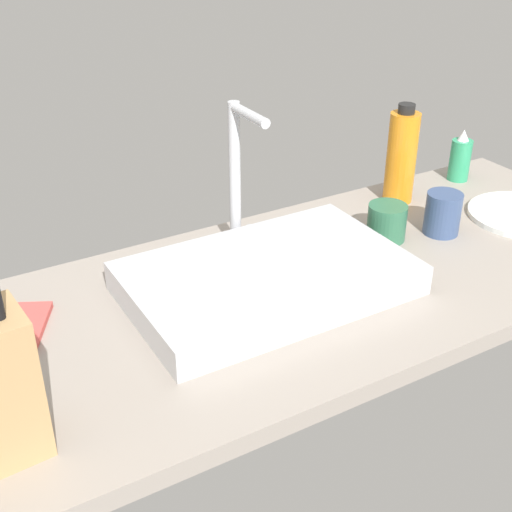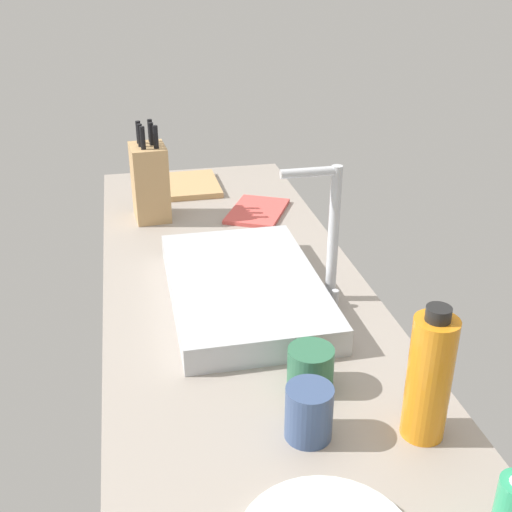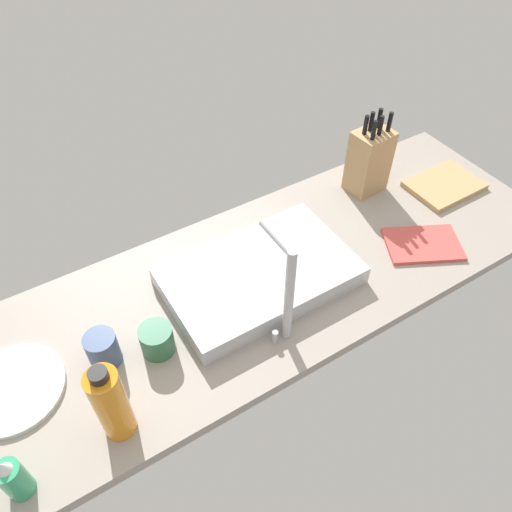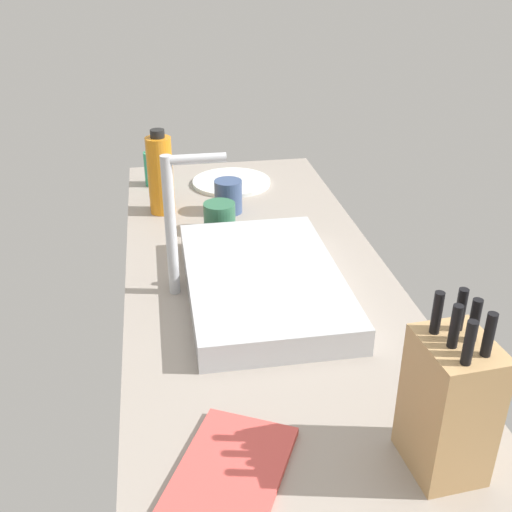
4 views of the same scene
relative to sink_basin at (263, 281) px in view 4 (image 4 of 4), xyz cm
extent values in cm
cube|color=gray|center=(-3.51, -0.66, -4.69)|extent=(185.67, 61.93, 3.50)
cube|color=#B7BABF|center=(0.00, 0.00, 0.00)|extent=(52.72, 32.90, 5.87)
cylinder|color=#B7BABF|center=(3.70, 19.22, 12.90)|extent=(2.40, 2.40, 31.66)
cylinder|color=#B7BABF|center=(3.70, 13.16, 27.73)|extent=(2.00, 12.14, 2.00)
cylinder|color=#B7BABF|center=(7.20, 19.22, -0.94)|extent=(1.60, 1.60, 4.00)
cube|color=tan|center=(-53.27, -17.39, 8.03)|extent=(12.84, 10.69, 21.93)
cylinder|color=black|center=(-56.24, -19.40, 22.19)|extent=(1.50, 1.50, 6.39)
cylinder|color=black|center=(-57.50, -16.03, 22.19)|extent=(1.50, 1.50, 6.39)
cylinder|color=black|center=(-52.80, -19.14, 22.19)|extent=(1.50, 1.50, 6.39)
cylinder|color=black|center=(-53.73, -15.94, 22.19)|extent=(1.50, 1.50, 6.39)
cylinder|color=black|center=(-49.98, -18.55, 22.19)|extent=(1.50, 1.50, 6.39)
cylinder|color=black|center=(-50.24, -14.98, 22.19)|extent=(1.50, 1.50, 6.39)
cylinder|color=#2D9966|center=(71.82, 22.41, 2.41)|extent=(5.39, 5.39, 10.68)
cone|color=silver|center=(71.82, 22.41, 9.15)|extent=(2.97, 2.97, 2.80)
cylinder|color=orange|center=(49.50, 20.32, 7.99)|extent=(7.16, 7.16, 21.86)
cylinder|color=black|center=(49.50, 20.32, 20.02)|extent=(3.94, 3.94, 2.20)
cylinder|color=silver|center=(68.36, -2.03, -2.34)|extent=(24.85, 24.85, 1.20)
cube|color=#CC4C47|center=(-50.38, 13.83, -2.34)|extent=(26.77, 23.60, 1.20)
cylinder|color=#2D6647|center=(33.71, 5.69, 1.07)|extent=(8.48, 8.48, 8.01)
cylinder|color=#384C75|center=(46.20, 1.75, 1.81)|extent=(7.85, 7.85, 9.49)
camera|label=1|loc=(-57.93, -95.05, 66.84)|focal=47.97mm
camera|label=2|loc=(123.91, -23.43, 69.72)|focal=44.62mm
camera|label=3|loc=(49.18, 78.22, 105.92)|focal=34.91mm
camera|label=4|loc=(-115.93, 21.07, 67.82)|focal=43.31mm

